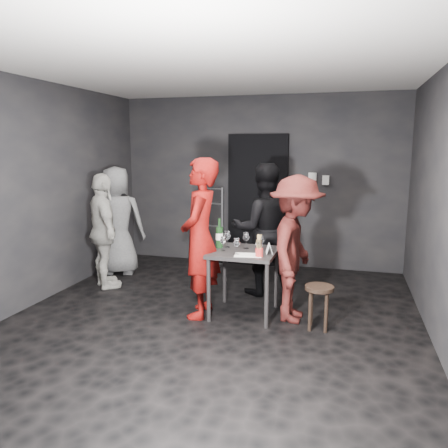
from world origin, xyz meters
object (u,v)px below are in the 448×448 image
(server_red, at_px, (200,223))
(breadstick_cup, at_px, (259,246))
(man_maroon, at_px, (296,244))
(bystander_cream, at_px, (104,229))
(bystander_grey, at_px, (117,216))
(hand_truck, at_px, (210,250))
(wine_bottle, at_px, (219,236))
(woman_black, at_px, (263,221))
(tasting_table, at_px, (244,259))
(stool, at_px, (319,296))

(server_red, distance_m, breadstick_cup, 0.72)
(man_maroon, relative_size, breadstick_cup, 6.76)
(bystander_cream, bearing_deg, breadstick_cup, -151.03)
(bystander_grey, bearing_deg, hand_truck, -158.14)
(hand_truck, distance_m, server_red, 2.35)
(bystander_cream, distance_m, bystander_grey, 0.67)
(man_maroon, bearing_deg, wine_bottle, 89.61)
(woman_black, height_order, breadstick_cup, woman_black)
(server_red, xyz_separation_m, breadstick_cup, (0.69, -0.08, -0.20))
(hand_truck, bearing_deg, bystander_grey, -127.41)
(woman_black, height_order, bystander_grey, woman_black)
(server_red, relative_size, breadstick_cup, 8.34)
(tasting_table, distance_m, bystander_grey, 2.47)
(server_red, bearing_deg, bystander_cream, -116.52)
(stool, xyz_separation_m, woman_black, (-0.79, 0.99, 0.60))
(server_red, distance_m, woman_black, 1.09)
(server_red, relative_size, man_maroon, 1.23)
(wine_bottle, distance_m, breadstick_cup, 0.60)
(man_maroon, relative_size, wine_bottle, 5.04)
(woman_black, bearing_deg, wine_bottle, 42.40)
(hand_truck, xyz_separation_m, woman_black, (1.09, -1.18, 0.74))
(stool, xyz_separation_m, server_red, (-1.33, 0.05, 0.70))
(hand_truck, distance_m, bystander_grey, 1.61)
(woman_black, height_order, man_maroon, woman_black)
(hand_truck, height_order, bystander_grey, bystander_grey)
(bystander_cream, height_order, bystander_grey, bystander_grey)
(bystander_grey, xyz_separation_m, breadstick_cup, (2.42, -1.32, -0.01))
(hand_truck, bearing_deg, tasting_table, -47.22)
(breadstick_cup, bearing_deg, server_red, 173.48)
(man_maroon, bearing_deg, bystander_grey, 71.98)
(hand_truck, bearing_deg, man_maroon, -35.57)
(stool, bearing_deg, wine_bottle, 167.56)
(tasting_table, distance_m, stool, 0.92)
(man_maroon, xyz_separation_m, breadstick_cup, (-0.36, -0.23, 0.00))
(woman_black, relative_size, wine_bottle, 5.64)
(hand_truck, xyz_separation_m, bystander_grey, (-1.17, -0.89, 0.65))
(stool, distance_m, bystander_grey, 3.36)
(server_red, relative_size, wine_bottle, 6.21)
(tasting_table, height_order, wine_bottle, wine_bottle)
(woman_black, relative_size, bystander_grey, 1.10)
(woman_black, relative_size, bystander_cream, 1.19)
(hand_truck, xyz_separation_m, bystander_cream, (-1.02, -1.54, 0.58))
(tasting_table, bearing_deg, server_red, -163.22)
(server_red, bearing_deg, bystander_grey, -131.46)
(tasting_table, distance_m, woman_black, 0.86)
(hand_truck, height_order, tasting_table, hand_truck)
(hand_truck, relative_size, woman_black, 0.65)
(stool, distance_m, breadstick_cup, 0.81)
(stool, distance_m, man_maroon, 0.61)
(stool, bearing_deg, man_maroon, 144.52)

